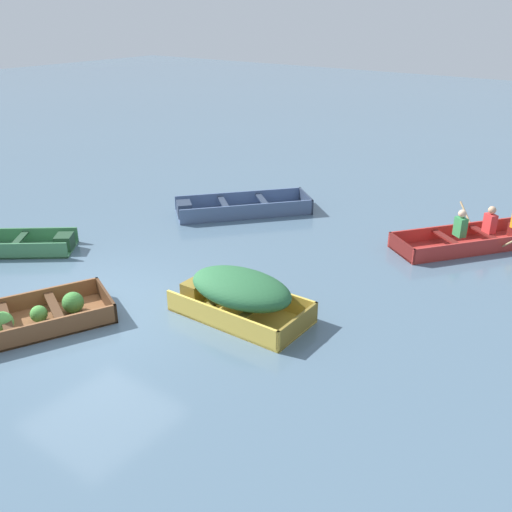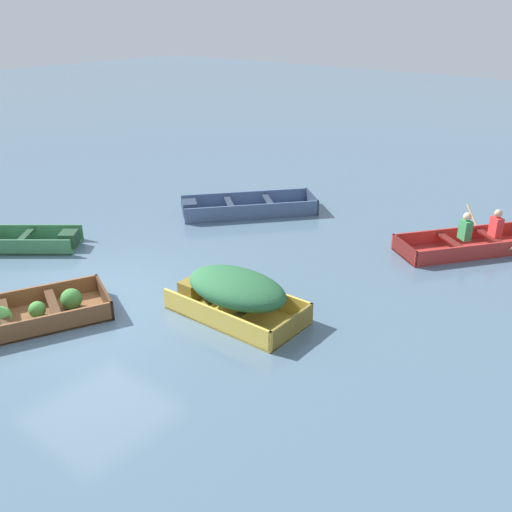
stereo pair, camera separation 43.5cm
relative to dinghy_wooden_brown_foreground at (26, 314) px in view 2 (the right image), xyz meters
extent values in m
plane|color=slate|center=(0.34, 0.99, -0.15)|extent=(80.00, 80.00, 0.00)
cube|color=brown|center=(0.03, 0.05, -0.13)|extent=(2.25, 2.95, 0.04)
cube|color=brown|center=(0.57, -0.20, 0.03)|extent=(1.15, 2.45, 0.36)
cube|color=brown|center=(-0.52, 0.30, 0.03)|extent=(1.15, 2.45, 0.36)
cube|color=#3F2716|center=(0.57, 1.24, 0.03)|extent=(1.16, 0.56, 0.36)
cube|color=#3F2716|center=(-0.14, -0.31, 0.12)|extent=(1.12, 0.62, 0.04)
cube|color=#3F2716|center=(0.19, 0.42, 0.12)|extent=(1.12, 0.62, 0.04)
sphere|color=#4C9342|center=(-0.11, -0.40, 0.08)|extent=(0.38, 0.38, 0.38)
sphere|color=#428438|center=(0.06, 0.18, 0.04)|extent=(0.30, 0.30, 0.30)
sphere|color=#387533|center=(0.26, 0.75, 0.08)|extent=(0.38, 0.38, 0.38)
cube|color=#475B7F|center=(-0.64, 6.88, -0.13)|extent=(3.17, 3.46, 0.04)
cube|color=#475B7F|center=(-0.21, 6.52, 0.05)|extent=(2.30, 2.73, 0.40)
cube|color=#475B7F|center=(-1.08, 7.24, 0.05)|extent=(2.30, 2.73, 0.40)
cube|color=#273246|center=(0.47, 8.21, 0.05)|extent=(0.94, 0.80, 0.40)
cube|color=#273246|center=(-1.66, 5.67, 0.07)|extent=(0.64, 0.62, 0.36)
cube|color=#273246|center=(-0.98, 6.47, 0.15)|extent=(0.93, 0.82, 0.04)
cube|color=#273246|center=(-0.30, 7.28, 0.15)|extent=(0.93, 0.82, 0.04)
cube|color=#E5BC47|center=(2.72, 2.49, -0.13)|extent=(2.45, 1.26, 0.04)
cube|color=#E5BC47|center=(2.73, 1.90, 0.05)|extent=(2.43, 0.09, 0.40)
cube|color=#E5BC47|center=(2.71, 3.08, 0.05)|extent=(2.43, 0.09, 0.40)
cube|color=olive|center=(3.91, 2.51, 0.05)|extent=(0.07, 1.23, 0.40)
cube|color=olive|center=(1.68, 2.48, 0.07)|extent=(0.37, 0.56, 0.36)
cube|color=olive|center=(2.35, 2.49, 0.15)|extent=(0.18, 1.13, 0.04)
cube|color=olive|center=(3.08, 2.50, 0.15)|extent=(0.18, 1.13, 0.04)
ellipsoid|color=#286038|center=(2.72, 2.49, 0.41)|extent=(2.01, 1.20, 0.55)
cube|color=#387047|center=(-3.49, 1.50, -0.13)|extent=(3.23, 2.88, 0.04)
cube|color=#387047|center=(-3.78, 1.87, 0.03)|extent=(2.65, 2.16, 0.37)
cube|color=#1E3D27|center=(-2.32, 2.45, 0.05)|extent=(0.56, 0.57, 0.33)
cube|color=#1E3D27|center=(-3.10, 1.82, 0.12)|extent=(0.68, 0.78, 0.04)
cube|color=#AD2D28|center=(4.88, 8.08, -0.13)|extent=(2.86, 3.37, 0.04)
cube|color=#AD2D28|center=(4.47, 8.38, 0.03)|extent=(2.03, 2.77, 0.36)
cube|color=#AD2D28|center=(5.29, 7.77, 0.03)|extent=(2.03, 2.77, 0.36)
cube|color=maroon|center=(3.90, 6.73, 0.03)|extent=(0.90, 0.67, 0.36)
cube|color=maroon|center=(5.18, 8.49, 0.12)|extent=(0.88, 0.70, 0.04)
cube|color=maroon|center=(4.58, 7.67, 0.12)|extent=(0.88, 0.70, 0.04)
cube|color=#338C4C|center=(4.76, 7.92, 0.36)|extent=(0.33, 0.31, 0.44)
sphere|color=beige|center=(4.76, 7.92, 0.68)|extent=(0.18, 0.18, 0.18)
cube|color=red|center=(5.23, 8.55, 0.36)|extent=(0.33, 0.31, 0.44)
sphere|color=tan|center=(5.23, 8.55, 0.68)|extent=(0.18, 0.18, 0.18)
cylinder|color=tan|center=(4.55, 9.05, 0.26)|extent=(0.54, 0.41, 0.55)
camera|label=1|loc=(8.26, -4.48, 4.98)|focal=40.00mm
camera|label=2|loc=(8.61, -4.21, 4.98)|focal=40.00mm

